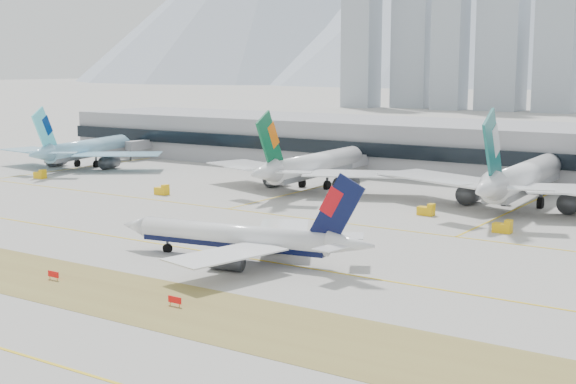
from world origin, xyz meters
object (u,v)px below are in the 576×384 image
Objects in this scene: widebody_cathay at (522,180)px; widebody_eva at (313,167)px; terminal at (463,149)px; taxiing_airliner at (242,238)px; widebody_korean at (84,150)px.

widebody_eva is at bearing 90.24° from widebody_cathay.
taxiing_airliner is at bearing -85.38° from terminal.
widebody_cathay reaches higher than taxiing_airliner.
terminal is at bearing -26.98° from widebody_eva.
widebody_eva is 53.82m from widebody_cathay.
widebody_eva reaches higher than taxiing_airliner.
widebody_eva reaches higher than widebody_korean.
widebody_cathay is (53.76, 2.50, 0.55)m from widebody_eva.
taxiing_airliner is 121.97m from terminal.
terminal is (-32.18, 46.51, 1.19)m from widebody_cathay.
widebody_korean reaches higher than terminal.
taxiing_airliner is 135.07m from widebody_korean.
widebody_cathay reaches higher than widebody_eva.
terminal is (-9.82, 121.52, 3.74)m from taxiing_airliner.
widebody_cathay is 56.57m from terminal.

